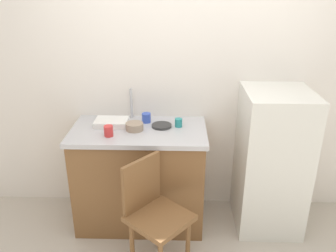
{
  "coord_description": "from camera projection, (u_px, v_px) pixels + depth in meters",
  "views": [
    {
      "loc": [
        -0.07,
        -2.03,
        2.09
      ],
      "look_at": [
        -0.15,
        0.6,
        0.97
      ],
      "focal_mm": 37.18,
      "sensor_mm": 36.0,
      "label": 1
    }
  ],
  "objects": [
    {
      "name": "hotplate",
      "position": [
        162.0,
        126.0,
        2.97
      ],
      "size": [
        0.17,
        0.17,
        0.02
      ],
      "primitive_type": "cylinder",
      "color": "#2D2D2D",
      "rests_on": "countertop"
    },
    {
      "name": "countertop",
      "position": [
        139.0,
        131.0,
        2.94
      ],
      "size": [
        1.14,
        0.64,
        0.04
      ],
      "primitive_type": "cube",
      "color": "#B7B7BC",
      "rests_on": "cabinet_base"
    },
    {
      "name": "refrigerator",
      "position": [
        271.0,
        161.0,
        3.01
      ],
      "size": [
        0.55,
        0.59,
        1.26
      ],
      "primitive_type": "cube",
      "color": "silver",
      "rests_on": "ground_plane"
    },
    {
      "name": "dish_tray",
      "position": [
        111.0,
        122.0,
        3.0
      ],
      "size": [
        0.28,
        0.2,
        0.05
      ],
      "primitive_type": "cube",
      "color": "white",
      "rests_on": "countertop"
    },
    {
      "name": "cup_red",
      "position": [
        109.0,
        131.0,
        2.78
      ],
      "size": [
        0.07,
        0.07,
        0.09
      ],
      "primitive_type": "cylinder",
      "color": "red",
      "rests_on": "countertop"
    },
    {
      "name": "cup_teal",
      "position": [
        179.0,
        123.0,
        2.96
      ],
      "size": [
        0.06,
        0.06,
        0.07
      ],
      "primitive_type": "cylinder",
      "color": "teal",
      "rests_on": "countertop"
    },
    {
      "name": "chair",
      "position": [
        154.0,
        212.0,
        2.57
      ],
      "size": [
        0.56,
        0.56,
        0.89
      ],
      "rotation": [
        0.0,
        0.0,
        0.86
      ],
      "color": "brown",
      "rests_on": "ground_plane"
    },
    {
      "name": "back_wall",
      "position": [
        186.0,
        75.0,
        3.09
      ],
      "size": [
        4.8,
        0.1,
        2.59
      ],
      "primitive_type": "cube",
      "color": "white",
      "rests_on": "ground_plane"
    },
    {
      "name": "cup_blue",
      "position": [
        146.0,
        118.0,
        3.05
      ],
      "size": [
        0.08,
        0.08,
        0.08
      ],
      "primitive_type": "cylinder",
      "color": "blue",
      "rests_on": "countertop"
    },
    {
      "name": "faucet",
      "position": [
        131.0,
        103.0,
        3.11
      ],
      "size": [
        0.02,
        0.02,
        0.28
      ],
      "primitive_type": "cylinder",
      "color": "#B7B7BC",
      "rests_on": "countertop"
    },
    {
      "name": "terracotta_bowl",
      "position": [
        135.0,
        126.0,
        2.9
      ],
      "size": [
        0.15,
        0.15,
        0.06
      ],
      "primitive_type": "cylinder",
      "color": "gray",
      "rests_on": "countertop"
    },
    {
      "name": "cabinet_base",
      "position": [
        140.0,
        178.0,
        3.12
      ],
      "size": [
        1.1,
        0.6,
        0.88
      ],
      "primitive_type": "cube",
      "color": "brown",
      "rests_on": "ground_plane"
    }
  ]
}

